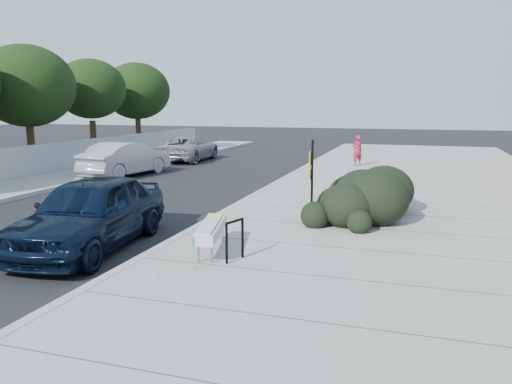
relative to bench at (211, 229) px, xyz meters
The scene contains 16 objects.
ground 1.81m from the bench, 138.18° to the left, with size 120.00×120.00×0.00m, color black.
sidewalk_near 7.53m from the bench, 54.70° to the left, with size 11.20×50.00×0.15m, color gray.
sidewalk_far 12.40m from the bench, 150.34° to the left, with size 3.00×50.00×0.15m, color gray.
curb_near 6.28m from the bench, 101.63° to the left, with size 0.22×50.00×0.17m, color #9E9E99.
curb_far 11.12m from the bench, 146.51° to the left, with size 0.22×50.00×0.17m, color #9E9E99.
tree_far_d 17.45m from the bench, 143.65° to the left, with size 4.60×4.60×6.16m.
tree_far_e 20.75m from the bench, 132.29° to the left, with size 4.00×4.00×5.90m.
tree_far_f 24.64m from the bench, 124.36° to the left, with size 4.40×4.40×6.07m.
bench is the anchor object (origin of this frame).
bike_rack 0.84m from the bench, 32.04° to the right, with size 0.22×0.57×0.86m.
sign_post 3.44m from the bench, 60.97° to the left, with size 0.09×0.26×2.29m.
hedge 5.45m from the bench, 60.24° to the left, with size 2.15×4.30×1.61m, color black.
sedan_navy 2.98m from the bench, behind, with size 2.02×5.01×1.71m, color black.
wagon_silver 13.74m from the bench, 129.62° to the left, with size 1.70×4.88×1.61m, color #A0A0A4.
suv_silver 19.44m from the bench, 116.78° to the left, with size 2.43×5.26×1.46m, color gray.
pedestrian 16.74m from the bench, 85.61° to the left, with size 0.58×0.38×1.60m, color maroon.
Camera 1 is at (5.41, -10.90, 3.34)m, focal length 35.00 mm.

